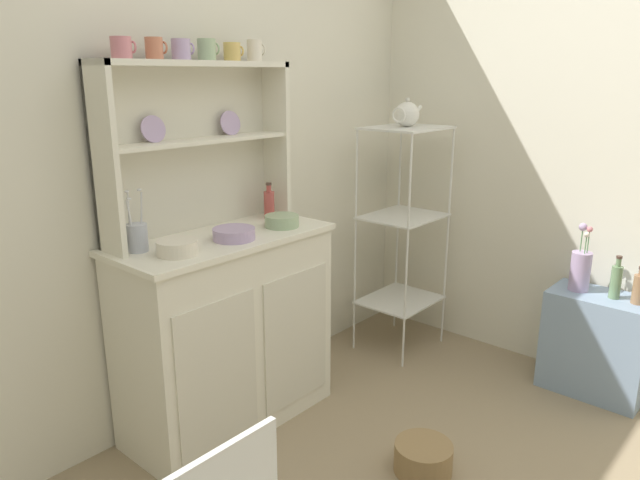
% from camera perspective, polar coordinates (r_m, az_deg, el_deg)
% --- Properties ---
extents(wall_back, '(3.84, 0.05, 2.50)m').
position_cam_1_polar(wall_back, '(2.66, -14.13, 8.49)').
color(wall_back, silver).
rests_on(wall_back, ground).
extents(hutch_cabinet, '(0.98, 0.45, 0.90)m').
position_cam_1_polar(hutch_cabinet, '(2.70, -8.98, -8.60)').
color(hutch_cabinet, silver).
rests_on(hutch_cabinet, ground).
extents(hutch_shelf_unit, '(0.91, 0.18, 0.72)m').
position_cam_1_polar(hutch_shelf_unit, '(2.60, -12.15, 9.92)').
color(hutch_shelf_unit, silver).
rests_on(hutch_shelf_unit, hutch_cabinet).
extents(bakers_rack, '(0.44, 0.36, 1.29)m').
position_cam_1_polar(bakers_rack, '(3.35, 8.06, 2.38)').
color(bakers_rack, silver).
rests_on(bakers_rack, ground).
extents(side_shelf_blue, '(0.28, 0.48, 0.52)m').
position_cam_1_polar(side_shelf_blue, '(3.30, 25.22, -9.12)').
color(side_shelf_blue, '#849EBC').
rests_on(side_shelf_blue, ground).
extents(floor_basket, '(0.24, 0.24, 0.12)m').
position_cam_1_polar(floor_basket, '(2.59, 9.99, -20.10)').
color(floor_basket, '#93754C').
rests_on(floor_basket, ground).
extents(cup_rose_0, '(0.09, 0.08, 0.08)m').
position_cam_1_polar(cup_rose_0, '(2.38, -18.69, 17.26)').
color(cup_rose_0, '#D17A84').
rests_on(cup_rose_0, hutch_shelf_unit).
extents(cup_terracotta_1, '(0.08, 0.07, 0.08)m').
position_cam_1_polar(cup_terracotta_1, '(2.45, -15.76, 17.46)').
color(cup_terracotta_1, '#C67556').
rests_on(cup_terracotta_1, hutch_shelf_unit).
extents(cup_lilac_2, '(0.09, 0.08, 0.08)m').
position_cam_1_polar(cup_lilac_2, '(2.52, -13.30, 17.55)').
color(cup_lilac_2, '#B79ECC').
rests_on(cup_lilac_2, hutch_shelf_unit).
extents(cup_sage_3, '(0.09, 0.08, 0.09)m').
position_cam_1_polar(cup_sage_3, '(2.60, -10.91, 17.68)').
color(cup_sage_3, '#9EB78E').
rests_on(cup_sage_3, hutch_shelf_unit).
extents(cup_gold_4, '(0.09, 0.07, 0.08)m').
position_cam_1_polar(cup_gold_4, '(2.69, -8.50, 17.62)').
color(cup_gold_4, '#DBB760').
rests_on(cup_gold_4, hutch_shelf_unit).
extents(cup_cream_5, '(0.08, 0.07, 0.09)m').
position_cam_1_polar(cup_cream_5, '(2.77, -6.35, 17.80)').
color(cup_cream_5, silver).
rests_on(cup_cream_5, hutch_shelf_unit).
extents(bowl_mixing_large, '(0.16, 0.16, 0.06)m').
position_cam_1_polar(bowl_mixing_large, '(2.32, -13.68, -0.69)').
color(bowl_mixing_large, silver).
rests_on(bowl_mixing_large, hutch_cabinet).
extents(bowl_floral_medium, '(0.18, 0.18, 0.05)m').
position_cam_1_polar(bowl_floral_medium, '(2.49, -8.35, 0.60)').
color(bowl_floral_medium, '#B79ECC').
rests_on(bowl_floral_medium, hutch_cabinet).
extents(bowl_cream_small, '(0.16, 0.16, 0.05)m').
position_cam_1_polar(bowl_cream_small, '(2.68, -3.73, 1.86)').
color(bowl_cream_small, '#9EB78E').
rests_on(bowl_cream_small, hutch_cabinet).
extents(jam_bottle, '(0.05, 0.05, 0.17)m').
position_cam_1_polar(jam_bottle, '(2.83, -4.95, 3.53)').
color(jam_bottle, '#B74C47').
rests_on(jam_bottle, hutch_cabinet).
extents(utensil_jar, '(0.08, 0.08, 0.25)m').
position_cam_1_polar(utensil_jar, '(2.40, -17.31, 0.32)').
color(utensil_jar, '#B2B7C6').
rests_on(utensil_jar, hutch_cabinet).
extents(porcelain_teapot, '(0.22, 0.13, 0.15)m').
position_cam_1_polar(porcelain_teapot, '(3.26, 8.43, 11.98)').
color(porcelain_teapot, white).
rests_on(porcelain_teapot, bakers_rack).
extents(flower_vase, '(0.10, 0.10, 0.34)m').
position_cam_1_polar(flower_vase, '(3.20, 23.95, -2.59)').
color(flower_vase, '#B79ECC').
rests_on(flower_vase, side_shelf_blue).
extents(oil_bottle, '(0.05, 0.05, 0.21)m').
position_cam_1_polar(oil_bottle, '(3.17, 26.78, -3.56)').
color(oil_bottle, '#6B8C60').
rests_on(oil_bottle, side_shelf_blue).
extents(vinegar_bottle, '(0.06, 0.06, 0.18)m').
position_cam_1_polar(vinegar_bottle, '(3.15, 28.59, -4.14)').
color(vinegar_bottle, '#99704C').
rests_on(vinegar_bottle, side_shelf_blue).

